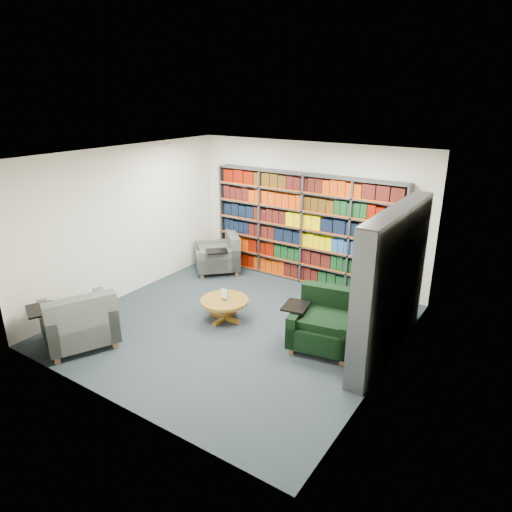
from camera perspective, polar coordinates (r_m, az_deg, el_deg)
The scene contains 7 objects.
room_shell at distance 7.19m, azimuth -2.64°, elevation 1.27°, with size 5.02×5.02×2.82m.
bookshelf_back at distance 9.18m, azimuth 6.02°, elevation 3.35°, with size 4.00×0.28×2.20m.
bookshelf_right at distance 6.83m, azimuth 16.63°, elevation -3.29°, with size 0.28×2.50×2.20m.
chair_teal_left at distance 9.92m, azimuth -4.40°, elevation -0.01°, with size 1.27×1.27×0.82m.
chair_green_right at distance 7.13m, azimuth 8.74°, elevation -8.37°, with size 1.19×1.09×0.85m.
chair_teal_front at distance 7.48m, azimuth -21.19°, elevation -7.93°, with size 1.34×1.36×0.92m.
coffee_table at distance 7.78m, azimuth -3.95°, elevation -5.95°, with size 0.82×0.82×0.57m.
Camera 1 is at (4.03, -5.49, 3.68)m, focal length 32.00 mm.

